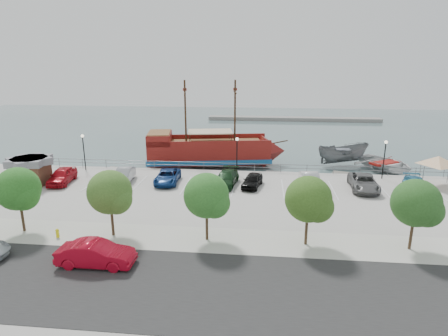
# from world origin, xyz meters

# --- Properties ---
(ground) EXTENTS (160.00, 160.00, 0.00)m
(ground) POSITION_xyz_m (0.00, 0.00, -1.00)
(ground) COLOR #43595B
(street) EXTENTS (100.00, 8.00, 0.04)m
(street) POSITION_xyz_m (0.00, -16.00, 0.01)
(street) COLOR #252525
(street) RESTS_ON land_slab
(sidewalk) EXTENTS (100.00, 4.00, 0.05)m
(sidewalk) POSITION_xyz_m (0.00, -10.00, 0.01)
(sidewalk) COLOR beige
(sidewalk) RESTS_ON land_slab
(seawall_railing) EXTENTS (50.00, 0.06, 1.00)m
(seawall_railing) POSITION_xyz_m (0.00, 7.80, 0.53)
(seawall_railing) COLOR slate
(seawall_railing) RESTS_ON land_slab
(far_shore) EXTENTS (40.00, 3.00, 0.80)m
(far_shore) POSITION_xyz_m (10.00, 55.00, -0.60)
(far_shore) COLOR gray
(far_shore) RESTS_ON ground
(pirate_ship) EXTENTS (18.82, 8.10, 11.69)m
(pirate_ship) POSITION_xyz_m (-2.88, 13.69, 0.96)
(pirate_ship) COLOR maroon
(pirate_ship) RESTS_ON ground
(patrol_boat) EXTENTS (7.45, 4.33, 2.71)m
(patrol_boat) POSITION_xyz_m (13.53, 15.34, 0.36)
(patrol_boat) COLOR slate
(patrol_boat) RESTS_ON ground
(speedboat) EXTENTS (8.73, 9.46, 1.60)m
(speedboat) POSITION_xyz_m (18.35, 13.15, -0.20)
(speedboat) COLOR silver
(speedboat) RESTS_ON ground
(dock_west) EXTENTS (6.64, 2.54, 0.37)m
(dock_west) POSITION_xyz_m (-13.50, 9.20, -0.81)
(dock_west) COLOR gray
(dock_west) RESTS_ON ground
(dock_mid) EXTENTS (7.25, 2.94, 0.40)m
(dock_mid) POSITION_xyz_m (6.78, 9.20, -0.80)
(dock_mid) COLOR gray
(dock_mid) RESTS_ON ground
(dock_east) EXTENTS (7.80, 4.22, 0.43)m
(dock_east) POSITION_xyz_m (14.95, 9.20, -0.79)
(dock_east) COLOR #6A665C
(dock_east) RESTS_ON ground
(shed) EXTENTS (3.88, 3.88, 2.87)m
(shed) POSITION_xyz_m (-21.12, 0.76, 1.53)
(shed) COLOR brown
(shed) RESTS_ON land_slab
(canopy_tent) EXTENTS (5.29, 5.29, 3.57)m
(canopy_tent) POSITION_xyz_m (20.79, 4.77, 3.11)
(canopy_tent) COLOR slate
(canopy_tent) RESTS_ON land_slab
(street_sedan) EXTENTS (4.86, 1.73, 1.60)m
(street_sedan) POSITION_xyz_m (-7.41, -14.19, 0.80)
(street_sedan) COLOR #AE091D
(street_sedan) RESTS_ON street
(fire_hydrant) EXTENTS (0.25, 0.25, 0.71)m
(fire_hydrant) POSITION_xyz_m (-11.89, -10.80, 0.39)
(fire_hydrant) COLOR yellow
(fire_hydrant) RESTS_ON sidewalk
(lamp_post_left) EXTENTS (0.36, 0.36, 4.28)m
(lamp_post_left) POSITION_xyz_m (-18.00, 6.50, 2.94)
(lamp_post_left) COLOR black
(lamp_post_left) RESTS_ON land_slab
(lamp_post_mid) EXTENTS (0.36, 0.36, 4.28)m
(lamp_post_mid) POSITION_xyz_m (0.00, 6.50, 2.94)
(lamp_post_mid) COLOR black
(lamp_post_mid) RESTS_ON land_slab
(lamp_post_right) EXTENTS (0.36, 0.36, 4.28)m
(lamp_post_right) POSITION_xyz_m (16.00, 6.50, 2.94)
(lamp_post_right) COLOR black
(lamp_post_right) RESTS_ON land_slab
(tree_b) EXTENTS (3.30, 3.20, 5.00)m
(tree_b) POSITION_xyz_m (-14.85, -10.07, 3.30)
(tree_b) COLOR #473321
(tree_b) RESTS_ON sidewalk
(tree_c) EXTENTS (3.30, 3.20, 5.00)m
(tree_c) POSITION_xyz_m (-7.85, -10.07, 3.30)
(tree_c) COLOR #473321
(tree_c) RESTS_ON sidewalk
(tree_d) EXTENTS (3.30, 3.20, 5.00)m
(tree_d) POSITION_xyz_m (-0.85, -10.07, 3.30)
(tree_d) COLOR #473321
(tree_d) RESTS_ON sidewalk
(tree_e) EXTENTS (3.30, 3.20, 5.00)m
(tree_e) POSITION_xyz_m (6.15, -10.07, 3.30)
(tree_e) COLOR #473321
(tree_e) RESTS_ON sidewalk
(tree_f) EXTENTS (3.30, 3.20, 5.00)m
(tree_f) POSITION_xyz_m (13.15, -10.07, 3.30)
(tree_f) COLOR #473321
(tree_f) RESTS_ON sidewalk
(parked_car_a) EXTENTS (2.55, 5.02, 1.64)m
(parked_car_a) POSITION_xyz_m (-18.13, 1.45, 0.82)
(parked_car_a) COLOR #AA0E18
(parked_car_a) RESTS_ON land_slab
(parked_car_b) EXTENTS (2.04, 4.63, 1.48)m
(parked_car_b) POSITION_xyz_m (-11.75, 2.45, 0.74)
(parked_car_b) COLOR #A1A3A8
(parked_car_b) RESTS_ON land_slab
(parked_car_c) EXTENTS (2.59, 5.10, 1.38)m
(parked_car_c) POSITION_xyz_m (-7.09, 2.66, 0.69)
(parked_car_c) COLOR navy
(parked_car_c) RESTS_ON land_slab
(parked_car_d) EXTENTS (2.67, 5.26, 1.46)m
(parked_car_d) POSITION_xyz_m (-0.82, 2.59, 0.73)
(parked_car_d) COLOR black
(parked_car_d) RESTS_ON land_slab
(parked_car_e) EXTENTS (2.42, 4.28, 1.38)m
(parked_car_e) POSITION_xyz_m (1.88, 2.28, 0.69)
(parked_car_e) COLOR black
(parked_car_e) RESTS_ON land_slab
(parked_car_f) EXTENTS (1.86, 5.07, 1.66)m
(parked_car_f) POSITION_xyz_m (7.65, 1.99, 0.83)
(parked_car_f) COLOR silver
(parked_car_f) RESTS_ON land_slab
(parked_car_g) EXTENTS (2.83, 5.59, 1.51)m
(parked_car_g) POSITION_xyz_m (13.02, 2.54, 0.76)
(parked_car_g) COLOR slate
(parked_car_g) RESTS_ON land_slab
(parked_car_h) EXTENTS (2.53, 4.92, 1.37)m
(parked_car_h) POSITION_xyz_m (17.97, 2.29, 0.68)
(parked_car_h) COLOR teal
(parked_car_h) RESTS_ON land_slab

